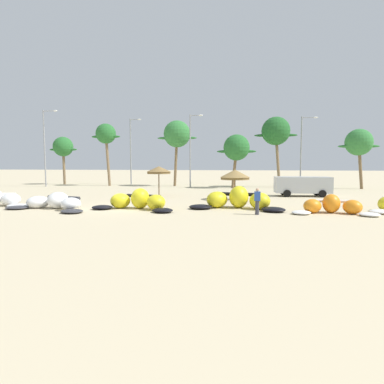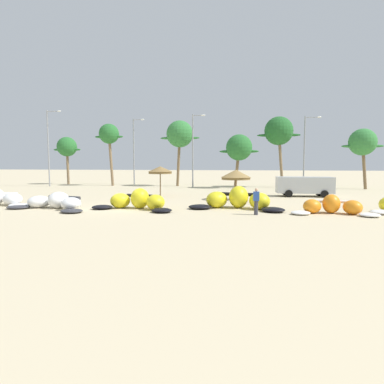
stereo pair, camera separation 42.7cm
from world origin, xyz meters
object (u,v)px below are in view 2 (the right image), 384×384
(parked_van, at_px, (303,185))
(lamppost_east_center, at_px, (194,147))
(kite_left_of_center, at_px, (138,201))
(lamppost_west, at_px, (49,144))
(lamppost_west_center, at_px, (135,148))
(palm_leftmost, at_px, (67,147))
(palm_center_left, at_px, (239,148))
(palm_left, at_px, (109,135))
(person_near_kites, at_px, (256,201))
(palm_center_right, at_px, (279,131))
(beach_umbrella_near_van, at_px, (160,170))
(beach_umbrella_middle, at_px, (236,175))
(kite_left, at_px, (55,202))
(kite_right_of_center, at_px, (332,206))
(kite_center, at_px, (238,200))
(palm_left_of_gap, at_px, (180,135))
(palm_right_of_gap, at_px, (363,143))
(lamppost_east, at_px, (306,148))

(parked_van, xyz_separation_m, lamppost_east_center, (-12.00, 10.10, 4.12))
(kite_left_of_center, height_order, lamppost_west, lamppost_west)
(parked_van, bearing_deg, lamppost_west_center, 145.85)
(palm_leftmost, height_order, palm_center_left, palm_leftmost)
(palm_center_left, xyz_separation_m, lamppost_west_center, (-15.27, 4.95, 0.31))
(palm_left, bearing_deg, kite_left_of_center, -62.65)
(person_near_kites, relative_size, palm_center_right, 0.18)
(lamppost_west, bearing_deg, beach_umbrella_near_van, -30.42)
(parked_van, height_order, palm_center_right, palm_center_right)
(kite_left_of_center, bearing_deg, palm_left, 117.35)
(beach_umbrella_middle, relative_size, palm_center_right, 0.28)
(beach_umbrella_middle, bearing_deg, beach_umbrella_near_van, 162.98)
(kite_left, height_order, beach_umbrella_middle, beach_umbrella_middle)
(kite_right_of_center, relative_size, beach_umbrella_middle, 2.06)
(kite_center, bearing_deg, palm_center_right, 77.95)
(lamppost_west_center, bearing_deg, palm_left_of_gap, -17.09)
(lamppost_east_center, bearing_deg, kite_right_of_center, -60.33)
(kite_left, height_order, person_near_kites, person_near_kites)
(kite_center, xyz_separation_m, person_near_kites, (1.17, -2.66, 0.23))
(kite_left_of_center, relative_size, palm_center_left, 0.91)
(beach_umbrella_middle, xyz_separation_m, palm_left_of_gap, (-8.15, 16.34, 4.86))
(palm_right_of_gap, bearing_deg, palm_left, 177.79)
(parked_van, xyz_separation_m, lamppost_west, (-31.47, 8.88, 4.57))
(beach_umbrella_middle, distance_m, palm_center_left, 13.90)
(palm_center_right, bearing_deg, kite_right_of_center, -87.00)
(palm_left_of_gap, bearing_deg, palm_center_right, -1.22)
(person_near_kites, distance_m, lamppost_east_center, 23.80)
(lamppost_east, bearing_deg, kite_left, -130.68)
(beach_umbrella_near_van, height_order, palm_leftmost, palm_leftmost)
(person_near_kites, distance_m, palm_center_left, 22.20)
(beach_umbrella_near_van, bearing_deg, lamppost_east, 41.78)
(lamppost_west_center, bearing_deg, kite_right_of_center, -49.91)
(beach_umbrella_middle, relative_size, person_near_kites, 1.59)
(kite_center, distance_m, lamppost_east, 23.41)
(kite_left_of_center, bearing_deg, palm_right_of_gap, 45.27)
(palm_left_of_gap, bearing_deg, person_near_kites, -68.51)
(lamppost_west_center, relative_size, lamppost_east, 1.06)
(beach_umbrella_middle, relative_size, palm_left_of_gap, 0.29)
(person_near_kites, height_order, lamppost_west, lamppost_west)
(palm_left_of_gap, height_order, lamppost_west_center, lamppost_west_center)
(lamppost_west, bearing_deg, person_near_kites, -38.06)
(kite_left_of_center, xyz_separation_m, lamppost_west_center, (-8.93, 25.34, 4.80))
(kite_left, xyz_separation_m, parked_van, (18.19, 11.59, 0.65))
(lamppost_west, xyz_separation_m, lamppost_west_center, (9.98, 5.70, -0.33))
(kite_center, distance_m, parked_van, 11.12)
(kite_center, xyz_separation_m, palm_center_left, (-0.40, 19.09, 4.43))
(beach_umbrella_middle, distance_m, palm_center_right, 17.54)
(palm_leftmost, bearing_deg, palm_left_of_gap, -4.01)
(beach_umbrella_near_van, distance_m, lamppost_west, 21.27)
(palm_center_right, distance_m, lamppost_west_center, 20.50)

